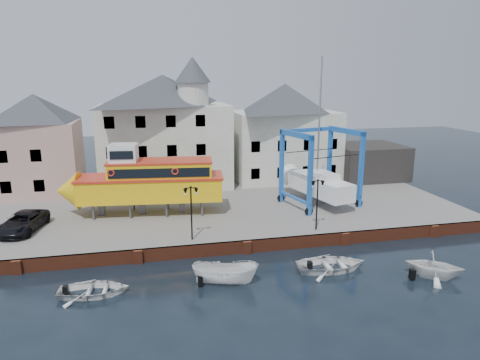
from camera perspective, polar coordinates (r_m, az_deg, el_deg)
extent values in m
plane|color=black|center=(32.82, 0.94, -9.76)|extent=(140.00, 140.00, 0.00)
cube|color=slate|center=(42.77, -2.47, -3.38)|extent=(44.00, 22.00, 1.00)
cube|color=maroon|center=(32.73, 0.90, -8.87)|extent=(44.00, 0.25, 1.00)
cube|color=maroon|center=(33.07, -27.62, -10.29)|extent=(0.60, 0.36, 1.00)
cube|color=maroon|center=(31.83, -13.41, -9.94)|extent=(0.60, 0.36, 1.00)
cube|color=maroon|center=(32.58, 0.97, -8.98)|extent=(0.60, 0.36, 1.00)
cube|color=maroon|center=(35.18, 13.86, -7.64)|extent=(0.60, 0.36, 1.00)
cube|color=maroon|center=(39.26, 24.47, -6.24)|extent=(0.60, 0.36, 1.00)
cube|color=tan|center=(49.25, -25.17, 2.69)|extent=(8.00, 7.00, 7.50)
pyramid|color=#363940|center=(48.64, -25.79, 8.65)|extent=(8.00, 7.00, 2.80)
cube|color=black|center=(47.03, -28.75, -0.87)|extent=(1.00, 0.08, 1.20)
cube|color=black|center=(46.26, -25.19, -0.69)|extent=(1.00, 0.08, 1.20)
cube|color=black|center=(46.45, -29.18, 2.72)|extent=(1.00, 0.08, 1.20)
cube|color=black|center=(45.67, -25.58, 2.96)|extent=(1.00, 0.08, 1.20)
cube|color=beige|center=(48.41, -9.95, 4.52)|extent=(14.00, 8.00, 9.00)
pyramid|color=#363940|center=(47.84, -10.25, 11.75)|extent=(14.00, 8.00, 3.20)
cube|color=black|center=(45.19, -16.53, -0.25)|extent=(1.00, 0.08, 1.20)
cube|color=black|center=(45.05, -12.73, -0.06)|extent=(1.00, 0.08, 1.20)
cube|color=black|center=(45.12, -8.92, 0.14)|extent=(1.00, 0.08, 1.20)
cube|color=black|center=(45.38, -5.14, 0.33)|extent=(1.00, 0.08, 1.20)
cube|color=black|center=(44.58, -16.79, 3.49)|extent=(1.00, 0.08, 1.20)
cube|color=black|center=(44.45, -12.93, 3.70)|extent=(1.00, 0.08, 1.20)
cube|color=black|center=(44.52, -9.06, 3.89)|extent=(1.00, 0.08, 1.20)
cube|color=black|center=(44.79, -5.22, 4.07)|extent=(1.00, 0.08, 1.20)
cube|color=black|center=(44.18, -17.06, 7.32)|extent=(1.00, 0.08, 1.20)
cube|color=black|center=(44.04, -13.14, 7.54)|extent=(1.00, 0.08, 1.20)
cube|color=black|center=(44.11, -9.21, 7.73)|extent=(1.00, 0.08, 1.20)
cube|color=black|center=(44.38, -5.31, 7.89)|extent=(1.00, 0.08, 1.20)
cylinder|color=beige|center=(45.69, -6.27, 11.30)|extent=(3.20, 3.20, 2.40)
cone|color=#363940|center=(45.65, -6.35, 14.44)|extent=(3.80, 3.80, 2.60)
cube|color=beige|center=(51.49, 5.85, 4.64)|extent=(12.00, 8.00, 8.00)
pyramid|color=#363940|center=(50.92, 6.00, 10.87)|extent=(12.00, 8.00, 3.20)
cube|color=black|center=(46.97, 2.06, 0.84)|extent=(1.00, 0.08, 1.20)
cube|color=black|center=(47.79, 5.54, 1.01)|extent=(1.00, 0.08, 1.20)
cube|color=black|center=(48.78, 8.90, 1.17)|extent=(1.00, 0.08, 1.20)
cube|color=black|center=(49.94, 12.11, 1.31)|extent=(1.00, 0.08, 1.20)
cube|color=black|center=(46.39, 2.09, 4.45)|extent=(1.00, 0.08, 1.20)
cube|color=black|center=(47.22, 5.63, 4.56)|extent=(1.00, 0.08, 1.20)
cube|color=black|center=(48.23, 9.03, 4.65)|extent=(1.00, 0.08, 1.20)
cube|color=black|center=(49.39, 12.29, 4.71)|extent=(1.00, 0.08, 1.20)
cube|color=#262422|center=(54.03, 16.60, 2.41)|extent=(8.00, 7.00, 4.00)
cylinder|color=black|center=(32.24, -6.49, -4.58)|extent=(0.12, 0.12, 4.00)
cube|color=black|center=(31.66, -6.59, -1.05)|extent=(0.90, 0.06, 0.06)
sphere|color=black|center=(31.64, -6.60, -0.93)|extent=(0.16, 0.16, 0.16)
cone|color=black|center=(31.69, -7.30, -1.56)|extent=(0.32, 0.32, 0.45)
sphere|color=white|center=(31.74, -7.29, -1.88)|extent=(0.18, 0.18, 0.18)
cone|color=black|center=(31.77, -5.86, -1.49)|extent=(0.32, 0.32, 0.45)
sphere|color=white|center=(31.81, -5.85, -1.80)|extent=(0.18, 0.18, 0.18)
cylinder|color=black|center=(34.63, 10.22, -3.41)|extent=(0.12, 0.12, 4.00)
cube|color=black|center=(34.09, 10.36, -0.12)|extent=(0.90, 0.06, 0.06)
sphere|color=black|center=(34.07, 10.37, 0.00)|extent=(0.16, 0.16, 0.16)
cone|color=black|center=(34.00, 9.72, -0.59)|extent=(0.32, 0.32, 0.45)
sphere|color=white|center=(34.05, 9.71, -0.89)|extent=(0.18, 0.18, 0.18)
cone|color=black|center=(34.31, 10.96, -0.52)|extent=(0.32, 0.32, 0.45)
sphere|color=white|center=(34.35, 10.95, -0.81)|extent=(0.18, 0.18, 0.18)
cylinder|color=#59595E|center=(38.93, -18.97, -4.09)|extent=(0.22, 0.22, 1.33)
cylinder|color=#59595E|center=(41.25, -18.25, -3.04)|extent=(0.22, 0.22, 1.33)
cylinder|color=#59595E|center=(38.35, -14.43, -4.03)|extent=(0.22, 0.22, 1.33)
cylinder|color=#59595E|center=(40.71, -13.96, -2.97)|extent=(0.22, 0.22, 1.33)
cylinder|color=#59595E|center=(38.03, -9.78, -3.94)|extent=(0.22, 0.22, 1.33)
cylinder|color=#59595E|center=(40.40, -9.59, -2.87)|extent=(0.22, 0.22, 1.33)
cylinder|color=#59595E|center=(37.95, -5.09, -3.82)|extent=(0.22, 0.22, 1.33)
cylinder|color=#59595E|center=(40.33, -5.17, -2.76)|extent=(0.22, 0.22, 1.33)
cube|color=#59595E|center=(39.99, -17.98, -3.54)|extent=(0.58, 0.50, 1.33)
cube|color=#59595E|center=(39.41, -12.91, -3.46)|extent=(0.58, 0.50, 1.33)
cube|color=#59595E|center=(39.15, -7.73, -3.34)|extent=(0.58, 0.50, 1.33)
cube|color=yellow|center=(38.87, -11.74, -1.12)|extent=(12.72, 4.67, 1.95)
cone|color=yellow|center=(40.22, -21.99, -1.35)|extent=(2.30, 3.56, 3.37)
cube|color=red|center=(38.62, -11.81, 0.41)|extent=(13.00, 4.84, 0.20)
cube|color=yellow|center=(38.41, -10.54, 1.35)|extent=(9.15, 3.94, 1.42)
cube|color=black|center=(36.90, -10.71, 0.91)|extent=(8.48, 0.96, 0.80)
cube|color=black|center=(39.90, -10.39, 1.88)|extent=(8.48, 0.96, 0.80)
cube|color=red|center=(38.25, -10.59, 2.51)|extent=(9.33, 4.05, 0.16)
cube|color=white|center=(38.48, -15.27, 3.42)|extent=(2.54, 2.54, 1.62)
cube|color=black|center=(37.31, -15.54, 3.20)|extent=(1.93, 0.27, 0.71)
torus|color=red|center=(37.35, -16.84, 0.92)|extent=(0.63, 0.19, 0.62)
torus|color=red|center=(36.74, -8.65, 1.15)|extent=(0.63, 0.19, 0.62)
cube|color=#115AA8|center=(37.70, 9.34, 0.47)|extent=(0.43, 0.43, 7.10)
cylinder|color=black|center=(38.55, 9.15, -4.15)|extent=(0.75, 0.42, 0.71)
cube|color=#115AA8|center=(41.52, 5.57, 1.82)|extent=(0.43, 0.43, 7.10)
cylinder|color=black|center=(42.30, 5.47, -2.42)|extent=(0.75, 0.42, 0.71)
cube|color=#115AA8|center=(41.24, 15.84, 1.27)|extent=(0.43, 0.43, 7.10)
cylinder|color=black|center=(42.01, 15.56, -2.99)|extent=(0.75, 0.42, 0.71)
cube|color=#115AA8|center=(44.76, 11.83, 2.46)|extent=(0.43, 0.43, 7.10)
cylinder|color=black|center=(45.48, 11.64, -1.49)|extent=(0.75, 0.42, 0.71)
cube|color=#115AA8|center=(39.00, 7.52, 6.02)|extent=(1.56, 5.01, 0.50)
cube|color=#115AA8|center=(40.21, 7.25, -2.35)|extent=(1.45, 4.98, 0.21)
cube|color=#115AA8|center=(42.43, 14.02, 6.35)|extent=(1.56, 5.01, 0.50)
cube|color=#115AA8|center=(43.54, 13.57, -1.38)|extent=(1.45, 4.98, 0.21)
cube|color=#115AA8|center=(42.54, 8.99, 6.61)|extent=(5.99, 1.80, 0.35)
cube|color=white|center=(41.60, 10.59, -0.77)|extent=(4.08, 7.94, 1.62)
cone|color=white|center=(45.18, 7.18, 0.51)|extent=(2.65, 2.13, 2.33)
cube|color=#59595E|center=(41.91, 10.52, -2.32)|extent=(0.67, 1.83, 0.71)
cube|color=white|center=(40.95, 11.08, 0.58)|extent=(2.30, 3.34, 0.61)
cylinder|color=#99999E|center=(40.91, 10.55, 8.09)|extent=(0.19, 0.19, 11.16)
cube|color=black|center=(39.53, 12.36, 3.04)|extent=(5.36, 1.43, 0.05)
cube|color=black|center=(42.39, 9.30, 3.89)|extent=(5.36, 1.43, 0.05)
imported|color=black|center=(38.31, -27.00, -5.02)|extent=(3.50, 5.77, 1.50)
imported|color=white|center=(28.45, -2.00, -13.65)|extent=(4.60, 2.91, 1.67)
imported|color=white|center=(30.94, 12.06, -11.60)|extent=(4.97, 3.64, 1.00)
imported|color=white|center=(31.95, 24.35, -11.74)|extent=(4.86, 4.73, 1.95)
imported|color=white|center=(28.64, -18.90, -14.24)|extent=(4.46, 3.35, 0.88)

